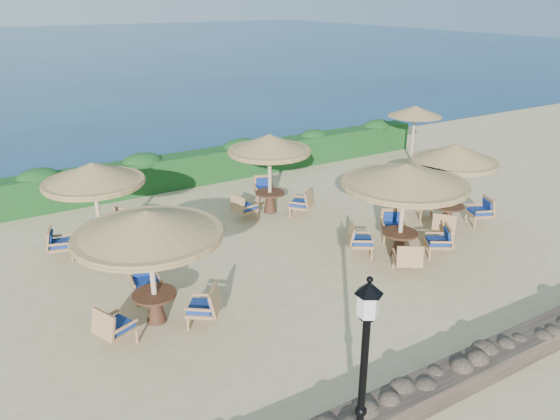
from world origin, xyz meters
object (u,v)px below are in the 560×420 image
Objects in this scene: cafe_set_1 at (404,189)px; cafe_set_0 at (149,240)px; cafe_set_4 at (270,158)px; cafe_set_2 at (453,169)px; extra_parasol at (415,111)px; lamp_post at (362,391)px; cafe_set_3 at (95,190)px.

cafe_set_0 is at bearing 177.47° from cafe_set_1.
cafe_set_2 is at bearing -43.53° from cafe_set_4.
cafe_set_2 is (-4.22, -5.98, -0.30)m from extra_parasol.
lamp_post is at bearing -113.20° from cafe_set_4.
cafe_set_0 is 1.16× the size of cafe_set_2.
cafe_set_3 reaches higher than extra_parasol.
lamp_post is at bearing -82.16° from cafe_set_3.
lamp_post is 7.77m from cafe_set_1.
cafe_set_2 is at bearing -125.20° from extra_parasol.
cafe_set_3 is (-7.02, 4.39, -0.07)m from cafe_set_1.
cafe_set_0 is 9.59m from cafe_set_2.
cafe_set_1 is (5.69, 5.27, 0.40)m from lamp_post.
extra_parasol is 8.60m from cafe_set_4.
cafe_set_0 is (-1.19, 5.57, 0.44)m from lamp_post.
extra_parasol is at bearing 43.60° from lamp_post.
cafe_set_3 is (-13.93, -2.34, -0.28)m from extra_parasol.
cafe_set_2 is (8.38, 6.02, 0.31)m from lamp_post.
lamp_post reaches higher than cafe_set_3.
extra_parasol is at bearing 24.98° from cafe_set_0.
cafe_set_4 is (-8.34, -2.07, -0.28)m from extra_parasol.
lamp_post is 1.18× the size of cafe_set_3.
extra_parasol is 0.86× the size of cafe_set_3.
lamp_post is at bearing -77.91° from cafe_set_0.
cafe_set_2 is (2.69, 0.75, -0.09)m from cafe_set_1.
cafe_set_2 is 5.69m from cafe_set_4.
cafe_set_3 is at bearing 91.89° from cafe_set_0.
cafe_set_4 is at bearing 66.80° from lamp_post.
extra_parasol is at bearing 54.80° from cafe_set_2.
cafe_set_1 is (-6.91, -6.73, -0.21)m from extra_parasol.
cafe_set_4 is (5.45, 4.36, -0.10)m from cafe_set_0.
cafe_set_1 is at bearing -72.93° from cafe_set_4.
lamp_post is 1.03× the size of cafe_set_0.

